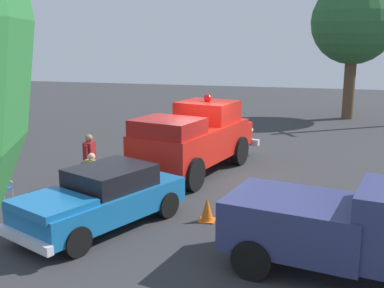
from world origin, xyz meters
name	(u,v)px	position (x,y,z in m)	size (l,w,h in m)	color
ground_plane	(208,177)	(0.00, 0.00, 0.00)	(60.00, 60.00, 0.00)	#333335
vintage_fire_truck	(195,137)	(0.62, -0.68, 1.20)	(3.64, 6.30, 2.59)	black
classic_hot_rod	(101,198)	(1.62, 4.80, 0.75)	(3.47, 4.74, 1.46)	black
parked_pickup	(349,229)	(-4.06, 5.93, 0.99)	(5.07, 2.81, 1.90)	black
lawn_chair_near_truck	(91,177)	(2.90, 2.73, 0.59)	(0.61, 0.60, 1.02)	#B7BABF
spectator_seated	(94,172)	(2.87, 2.60, 0.70)	(0.49, 0.61, 1.29)	#383842
spectator_standing	(90,157)	(3.32, 1.93, 0.96)	(0.29, 0.65, 1.68)	#2D334C
oak_tree_right	(354,23)	(-5.14, -13.52, 5.32)	(4.62, 4.62, 7.68)	brown
traffic_cone	(207,209)	(-0.81, 3.79, 0.31)	(0.40, 0.40, 0.64)	orange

